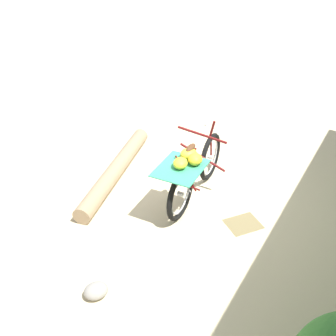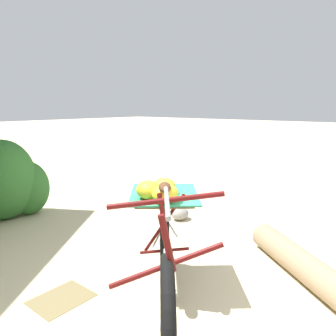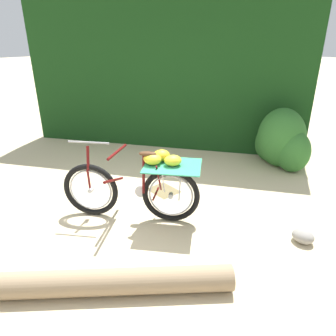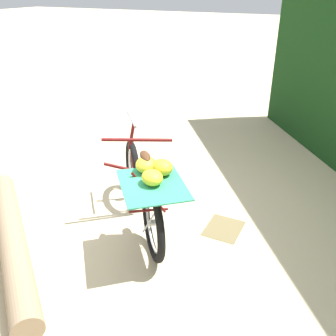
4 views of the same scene
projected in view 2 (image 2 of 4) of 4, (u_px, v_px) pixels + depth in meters
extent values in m
plane|color=beige|center=(197.00, 328.00, 2.24)|extent=(60.00, 60.00, 0.00)
torus|color=black|center=(167.00, 325.00, 1.72)|extent=(0.60, 0.53, 0.73)
torus|color=#B7B7BC|center=(167.00, 325.00, 1.72)|extent=(0.44, 0.39, 0.57)
cylinder|color=#B7B7BC|center=(167.00, 325.00, 1.72)|extent=(0.10, 0.10, 0.06)
torus|color=black|center=(164.00, 242.00, 2.75)|extent=(0.60, 0.53, 0.73)
torus|color=#B7B7BC|center=(164.00, 242.00, 2.75)|extent=(0.44, 0.39, 0.57)
cylinder|color=#B7B7BC|center=(164.00, 242.00, 2.75)|extent=(0.10, 0.10, 0.06)
cylinder|color=#590F0F|center=(166.00, 266.00, 2.00)|extent=(0.49, 0.55, 0.30)
cylinder|color=#590F0F|center=(166.00, 200.00, 2.00)|extent=(0.49, 0.56, 0.11)
cylinder|color=#590F0F|center=(165.00, 226.00, 2.36)|extent=(0.10, 0.11, 0.49)
cylinder|color=#590F0F|center=(165.00, 251.00, 2.56)|extent=(0.27, 0.30, 0.05)
cylinder|color=#590F0F|center=(164.00, 223.00, 2.56)|extent=(0.23, 0.26, 0.47)
cylinder|color=#590F0F|center=(167.00, 300.00, 1.68)|extent=(0.05, 0.05, 0.30)
cylinder|color=#590F0F|center=(167.00, 243.00, 1.64)|extent=(0.09, 0.10, 0.30)
cylinder|color=gray|center=(167.00, 201.00, 1.63)|extent=(0.41, 0.36, 0.02)
ellipsoid|color=#4C2D19|center=(165.00, 187.00, 2.37)|extent=(0.23, 0.21, 0.06)
cylinder|color=#B7B7BC|center=(165.00, 260.00, 2.37)|extent=(0.13, 0.12, 0.16)
cylinder|color=#B7B7BC|center=(164.00, 225.00, 2.62)|extent=(0.15, 0.16, 0.39)
cylinder|color=#B7B7BC|center=(164.00, 216.00, 2.82)|extent=(0.17, 0.19, 0.39)
cube|color=brown|center=(164.00, 196.00, 2.69)|extent=(0.74, 0.73, 0.02)
cube|color=#33936B|center=(164.00, 194.00, 2.69)|extent=(0.87, 0.85, 0.01)
ellipsoid|color=yellow|center=(165.00, 193.00, 2.44)|extent=(0.28, 0.26, 0.14)
ellipsoid|color=yellow|center=(164.00, 186.00, 2.68)|extent=(0.26, 0.27, 0.13)
ellipsoid|color=gold|center=(148.00, 190.00, 2.52)|extent=(0.27, 0.27, 0.14)
ellipsoid|color=#2D6628|center=(3.00, 180.00, 4.32)|extent=(0.84, 0.76, 1.06)
ellipsoid|color=#2D6628|center=(28.00, 188.00, 4.53)|extent=(0.58, 0.52, 0.74)
cylinder|color=#4C3823|center=(6.00, 211.00, 4.40)|extent=(0.08, 0.08, 0.21)
ellipsoid|color=gray|center=(180.00, 214.00, 4.36)|extent=(0.25, 0.21, 0.16)
cube|color=olive|center=(61.00, 299.00, 2.58)|extent=(0.44, 0.36, 0.01)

